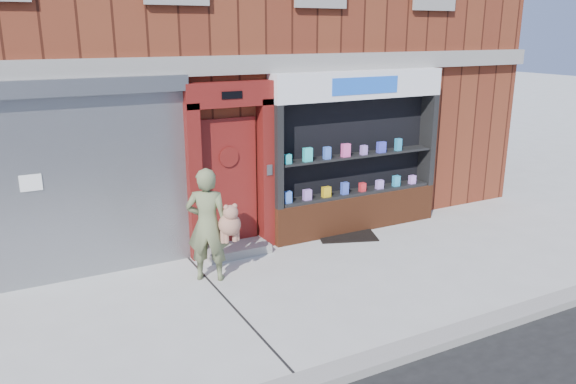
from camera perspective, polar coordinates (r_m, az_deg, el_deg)
ground at (r=8.66m, az=3.84°, el=-9.14°), size 80.00×80.00×0.00m
curb at (r=7.11m, az=13.27°, el=-15.03°), size 60.00×0.30×0.12m
building at (r=13.31m, az=-10.08°, el=17.20°), size 12.00×8.16×8.00m
shutter_bay at (r=8.87m, az=-19.66°, el=2.33°), size 3.10×0.30×3.04m
red_door_bay at (r=9.43m, az=-5.84°, el=2.33°), size 1.52×0.58×2.90m
pharmacy_bay at (r=10.57m, az=6.92°, el=3.32°), size 3.50×0.41×3.00m
woman at (r=8.51m, az=-7.94°, el=-3.29°), size 0.84×0.69×1.76m
doormat at (r=10.56m, az=5.95°, el=-4.36°), size 1.24×1.06×0.03m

